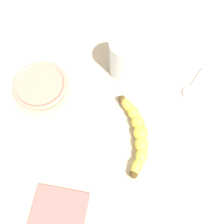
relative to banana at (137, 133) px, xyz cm
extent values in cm
cube|color=#C6B192|center=(-8.03, -0.73, -3.34)|extent=(120.00, 120.00, 3.00)
ellipsoid|color=#DECB44|center=(7.88, -2.73, 0.00)|extent=(4.95, 4.76, 2.57)
ellipsoid|color=#DECB44|center=(5.54, -1.06, 0.00)|extent=(5.21, 4.72, 2.94)
ellipsoid|color=#DECB44|center=(2.94, 0.16, 0.00)|extent=(5.19, 4.60, 3.31)
ellipsoid|color=#DECB44|center=(0.16, 0.92, 0.00)|extent=(4.89, 4.38, 3.68)
ellipsoid|color=#DECB44|center=(-2.70, 1.17, 0.00)|extent=(4.32, 3.31, 3.31)
ellipsoid|color=#DECB44|center=(-5.56, 0.91, 0.00)|extent=(4.77, 3.66, 2.94)
ellipsoid|color=#DECB44|center=(-8.33, 0.16, 0.00)|extent=(4.94, 3.91, 2.57)
sphere|color=#513819|center=(9.35, -3.99, 0.00)|extent=(2.02, 2.02, 2.02)
sphere|color=#513819|center=(-10.16, -0.52, 0.00)|extent=(2.02, 2.02, 2.02)
cylinder|color=silver|center=(-19.88, 2.99, 4.19)|extent=(8.51, 8.51, 12.06)
cylinder|color=#9FD48E|center=(-19.88, 2.99, 3.08)|extent=(8.01, 8.01, 9.34)
cylinder|color=tan|center=(-19.72, -20.67, 0.10)|extent=(12.42, 12.42, 3.88)
torus|color=tan|center=(-19.72, -20.67, 1.45)|extent=(14.70, 14.70, 1.20)
ellipsoid|color=silver|center=(-7.89, 17.64, -1.44)|extent=(4.09, 4.32, 0.80)
cube|color=silver|center=(-10.99, 21.74, -1.44)|extent=(5.52, 7.08, 0.25)
cube|color=#BC6660|center=(13.50, -23.57, -1.54)|extent=(17.41, 17.14, 0.60)
camera|label=1|loc=(16.02, -11.32, 58.74)|focal=39.20mm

